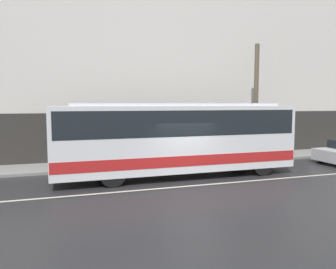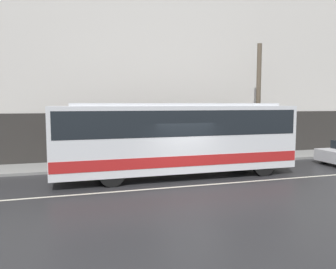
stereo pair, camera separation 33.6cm
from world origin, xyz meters
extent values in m
plane|color=#262628|center=(0.00, 0.00, 0.00)|extent=(60.00, 60.00, 0.00)
cube|color=gray|center=(0.00, 5.31, 0.06)|extent=(60.00, 2.62, 0.13)
cube|color=silver|center=(0.00, 6.77, 6.22)|extent=(60.00, 0.30, 12.45)
cube|color=#2D2B28|center=(0.00, 6.60, 1.40)|extent=(60.00, 0.06, 2.80)
cube|color=beige|center=(0.00, 0.00, 0.00)|extent=(54.00, 0.14, 0.01)
cube|color=silver|center=(-0.01, 1.95, 1.78)|extent=(10.91, 2.56, 2.86)
cube|color=#B21E1E|center=(-0.01, 1.95, 0.90)|extent=(10.86, 2.58, 0.45)
cube|color=black|center=(-0.01, 1.95, 2.49)|extent=(10.58, 2.58, 1.09)
cube|color=orange|center=(5.40, 1.95, 3.02)|extent=(0.12, 1.92, 0.28)
cube|color=silver|center=(-0.01, 1.95, 3.27)|extent=(9.27, 2.18, 0.12)
cylinder|color=black|center=(3.85, 0.83, 0.52)|extent=(1.03, 0.28, 1.03)
cylinder|color=black|center=(3.85, 3.07, 0.52)|extent=(1.03, 0.28, 1.03)
cylinder|color=black|center=(-3.06, 0.83, 0.52)|extent=(1.03, 0.28, 1.03)
cylinder|color=black|center=(-3.06, 3.07, 0.52)|extent=(1.03, 0.28, 1.03)
cylinder|color=black|center=(9.09, 2.79, 0.34)|extent=(0.67, 0.20, 0.67)
cylinder|color=brown|center=(6.01, 4.81, 3.45)|extent=(0.27, 0.27, 6.64)
camera|label=1|loc=(-4.95, -12.01, 3.30)|focal=35.00mm
camera|label=2|loc=(-4.63, -12.11, 3.30)|focal=35.00mm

